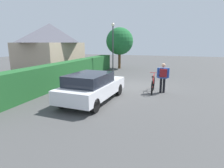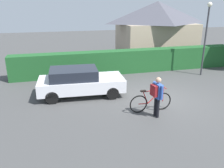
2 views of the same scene
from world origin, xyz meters
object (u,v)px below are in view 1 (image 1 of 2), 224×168
object	(u,v)px
parked_car_near	(92,86)
bicycle	(153,85)
street_lamp	(113,42)
tree_kerbside	(120,41)
person_rider	(163,75)

from	to	relation	value
parked_car_near	bicycle	distance (m)	3.68
street_lamp	tree_kerbside	size ratio (longest dim) A/B	1.02
person_rider	parked_car_near	bearing A→B (deg)	130.60
parked_car_near	bicycle	xyz separation A→B (m)	(2.64, -2.55, -0.30)
person_rider	tree_kerbside	size ratio (longest dim) A/B	0.38
bicycle	person_rider	bearing A→B (deg)	-90.83
parked_car_near	person_rider	world-z (taller)	person_rider
person_rider	street_lamp	distance (m)	7.19
parked_car_near	person_rider	distance (m)	4.05
parked_car_near	tree_kerbside	bearing A→B (deg)	9.66
tree_kerbside	bicycle	bearing A→B (deg)	-153.16
bicycle	person_rider	xyz separation A→B (m)	(-0.01, -0.51, 0.57)
parked_car_near	tree_kerbside	distance (m)	11.94
street_lamp	person_rider	bearing A→B (deg)	-138.84
person_rider	tree_kerbside	world-z (taller)	tree_kerbside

